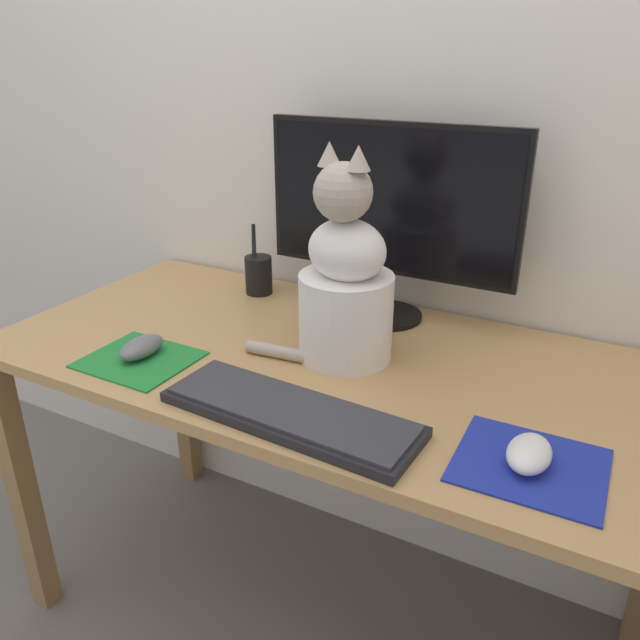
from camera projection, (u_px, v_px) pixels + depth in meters
The scene contains 11 objects.
ground_plane at pixel (330, 618), 1.57m from camera, with size 12.00×12.00×0.00m, color slate.
wall_back at pixel (410, 81), 1.36m from camera, with size 7.00×0.04×2.50m.
desk at pixel (332, 398), 1.31m from camera, with size 1.43×0.67×0.74m.
monitor at pixel (390, 211), 1.35m from camera, with size 0.57×0.17×0.44m.
keyboard at pixel (290, 412), 1.05m from camera, with size 0.46×0.17×0.02m.
mousepad_left at pixel (140, 360), 1.25m from camera, with size 0.21×0.19×0.00m.
mousepad_right at pixel (530, 465), 0.94m from camera, with size 0.22×0.20×0.00m.
computer_mouse_left at pixel (142, 347), 1.26m from camera, with size 0.06×0.11×0.04m.
computer_mouse_right at pixel (529, 454), 0.93m from camera, with size 0.06×0.10×0.04m.
cat at pixel (345, 284), 1.21m from camera, with size 0.30×0.23×0.42m.
pen_cup at pixel (259, 274), 1.58m from camera, with size 0.07×0.07×0.18m.
Camera 1 is at (0.51, -1.01, 1.32)m, focal length 35.00 mm.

